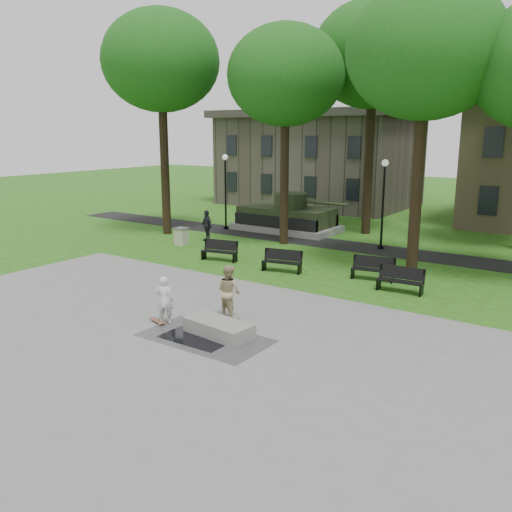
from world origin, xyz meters
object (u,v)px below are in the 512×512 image
(friend_watching, at_px, (229,291))
(park_bench_0, at_px, (220,250))
(skateboarder, at_px, (165,300))
(concrete_block, at_px, (219,328))
(trash_bin, at_px, (181,236))

(friend_watching, bearing_deg, park_bench_0, -38.06)
(skateboarder, xyz_separation_m, park_bench_0, (-4.06, 8.00, -0.29))
(skateboarder, relative_size, friend_watching, 0.87)
(concrete_block, height_order, skateboarder, skateboarder)
(skateboarder, relative_size, trash_bin, 1.66)
(trash_bin, bearing_deg, concrete_block, -42.79)
(concrete_block, xyz_separation_m, trash_bin, (-10.23, 9.47, 0.24))
(concrete_block, distance_m, park_bench_0, 9.94)
(skateboarder, bearing_deg, trash_bin, -76.85)
(concrete_block, distance_m, skateboarder, 2.18)
(skateboarder, xyz_separation_m, friend_watching, (1.38, 1.63, 0.12))
(skateboarder, bearing_deg, friend_watching, -157.24)
(skateboarder, bearing_deg, park_bench_0, -90.04)
(concrete_block, height_order, park_bench_0, park_bench_0)
(concrete_block, relative_size, friend_watching, 1.20)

